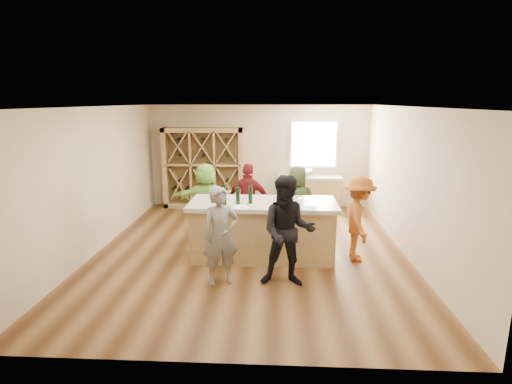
{
  "coord_description": "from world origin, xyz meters",
  "views": [
    {
      "loc": [
        0.5,
        -7.45,
        2.91
      ],
      "look_at": [
        0.1,
        0.2,
        1.15
      ],
      "focal_mm": 28.0,
      "sensor_mm": 36.0,
      "label": 1
    }
  ],
  "objects_px": {
    "wine_bottle_b": "(225,197)",
    "person_near_right": "(288,232)",
    "person_far_mid": "(249,201)",
    "wine_bottle_a": "(219,196)",
    "wine_bottle_d": "(238,196)",
    "person_far_left": "(206,200)",
    "tasting_counter_base": "(263,232)",
    "wine_bottle_e": "(250,195)",
    "person_far_right": "(297,203)",
    "sink": "(303,173)",
    "person_near_left": "(221,236)",
    "person_server": "(359,219)",
    "wine_rack": "(204,168)"
  },
  "relations": [
    {
      "from": "wine_rack",
      "to": "person_near_right",
      "type": "relative_size",
      "value": 1.23
    },
    {
      "from": "wine_bottle_a",
      "to": "person_near_right",
      "type": "xyz_separation_m",
      "value": [
        1.23,
        -0.98,
        -0.32
      ]
    },
    {
      "from": "wine_bottle_a",
      "to": "person_near_right",
      "type": "bearing_deg",
      "value": -38.47
    },
    {
      "from": "sink",
      "to": "person_far_right",
      "type": "xyz_separation_m",
      "value": [
        -0.26,
        -2.46,
        -0.22
      ]
    },
    {
      "from": "wine_bottle_a",
      "to": "person_near_left",
      "type": "relative_size",
      "value": 0.17
    },
    {
      "from": "wine_bottle_e",
      "to": "person_near_right",
      "type": "bearing_deg",
      "value": -57.06
    },
    {
      "from": "wine_rack",
      "to": "person_near_left",
      "type": "distance_m",
      "value": 4.85
    },
    {
      "from": "wine_bottle_a",
      "to": "person_server",
      "type": "xyz_separation_m",
      "value": [
        2.56,
        0.13,
        -0.43
      ]
    },
    {
      "from": "wine_bottle_b",
      "to": "person_near_right",
      "type": "distance_m",
      "value": 1.47
    },
    {
      "from": "wine_bottle_b",
      "to": "person_far_mid",
      "type": "distance_m",
      "value": 1.44
    },
    {
      "from": "wine_bottle_a",
      "to": "person_server",
      "type": "bearing_deg",
      "value": 2.96
    },
    {
      "from": "wine_bottle_e",
      "to": "person_near_left",
      "type": "relative_size",
      "value": 0.2
    },
    {
      "from": "sink",
      "to": "person_far_left",
      "type": "relative_size",
      "value": 0.34
    },
    {
      "from": "wine_bottle_b",
      "to": "person_server",
      "type": "relative_size",
      "value": 0.18
    },
    {
      "from": "sink",
      "to": "wine_bottle_d",
      "type": "xyz_separation_m",
      "value": [
        -1.39,
        -3.69,
        0.22
      ]
    },
    {
      "from": "wine_bottle_a",
      "to": "person_far_left",
      "type": "height_order",
      "value": "person_far_left"
    },
    {
      "from": "wine_bottle_b",
      "to": "person_far_mid",
      "type": "relative_size",
      "value": 0.18
    },
    {
      "from": "wine_bottle_b",
      "to": "person_far_right",
      "type": "bearing_deg",
      "value": 43.3
    },
    {
      "from": "wine_bottle_d",
      "to": "person_near_left",
      "type": "xyz_separation_m",
      "value": [
        -0.19,
        -0.95,
        -0.43
      ]
    },
    {
      "from": "wine_bottle_a",
      "to": "person_server",
      "type": "height_order",
      "value": "person_server"
    },
    {
      "from": "wine_bottle_a",
      "to": "person_far_mid",
      "type": "xyz_separation_m",
      "value": [
        0.45,
        1.26,
        -0.4
      ]
    },
    {
      "from": "wine_bottle_b",
      "to": "wine_bottle_a",
      "type": "bearing_deg",
      "value": 145.87
    },
    {
      "from": "wine_bottle_e",
      "to": "wine_bottle_b",
      "type": "bearing_deg",
      "value": -165.31
    },
    {
      "from": "wine_bottle_b",
      "to": "wine_bottle_e",
      "type": "distance_m",
      "value": 0.47
    },
    {
      "from": "wine_rack",
      "to": "person_far_mid",
      "type": "bearing_deg",
      "value": -60.34
    },
    {
      "from": "wine_rack",
      "to": "sink",
      "type": "xyz_separation_m",
      "value": [
        2.7,
        -0.07,
        -0.09
      ]
    },
    {
      "from": "wine_bottle_e",
      "to": "person_far_right",
      "type": "height_order",
      "value": "person_far_right"
    },
    {
      "from": "wine_bottle_e",
      "to": "person_far_left",
      "type": "height_order",
      "value": "person_far_left"
    },
    {
      "from": "wine_bottle_a",
      "to": "person_far_left",
      "type": "distance_m",
      "value": 1.52
    },
    {
      "from": "wine_rack",
      "to": "wine_bottle_a",
      "type": "distance_m",
      "value": 3.86
    },
    {
      "from": "sink",
      "to": "wine_bottle_b",
      "type": "bearing_deg",
      "value": -113.45
    },
    {
      "from": "wine_bottle_d",
      "to": "person_far_left",
      "type": "relative_size",
      "value": 0.19
    },
    {
      "from": "tasting_counter_base",
      "to": "person_far_left",
      "type": "bearing_deg",
      "value": 136.85
    },
    {
      "from": "sink",
      "to": "wine_bottle_d",
      "type": "height_order",
      "value": "wine_bottle_d"
    },
    {
      "from": "tasting_counter_base",
      "to": "person_far_right",
      "type": "distance_m",
      "value": 1.28
    },
    {
      "from": "person_far_left",
      "to": "wine_bottle_d",
      "type": "bearing_deg",
      "value": 118.58
    },
    {
      "from": "sink",
      "to": "wine_bottle_e",
      "type": "bearing_deg",
      "value": -107.87
    },
    {
      "from": "person_far_mid",
      "to": "wine_bottle_a",
      "type": "bearing_deg",
      "value": 80.89
    },
    {
      "from": "wine_bottle_d",
      "to": "person_near_right",
      "type": "relative_size",
      "value": 0.17
    },
    {
      "from": "person_near_right",
      "to": "person_far_mid",
      "type": "relative_size",
      "value": 1.1
    },
    {
      "from": "sink",
      "to": "person_far_right",
      "type": "distance_m",
      "value": 2.48
    },
    {
      "from": "person_far_mid",
      "to": "wine_bottle_d",
      "type": "bearing_deg",
      "value": 95.99
    },
    {
      "from": "tasting_counter_base",
      "to": "wine_bottle_b",
      "type": "distance_m",
      "value": 1.02
    },
    {
      "from": "wine_bottle_a",
      "to": "person_near_left",
      "type": "distance_m",
      "value": 1.07
    },
    {
      "from": "wine_bottle_b",
      "to": "person_near_right",
      "type": "height_order",
      "value": "person_near_right"
    },
    {
      "from": "tasting_counter_base",
      "to": "wine_bottle_d",
      "type": "height_order",
      "value": "wine_bottle_d"
    },
    {
      "from": "person_near_left",
      "to": "person_server",
      "type": "relative_size",
      "value": 1.01
    },
    {
      "from": "person_near_right",
      "to": "person_far_mid",
      "type": "distance_m",
      "value": 2.37
    },
    {
      "from": "person_server",
      "to": "person_far_mid",
      "type": "distance_m",
      "value": 2.39
    },
    {
      "from": "person_near_left",
      "to": "person_server",
      "type": "bearing_deg",
      "value": 3.76
    }
  ]
}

